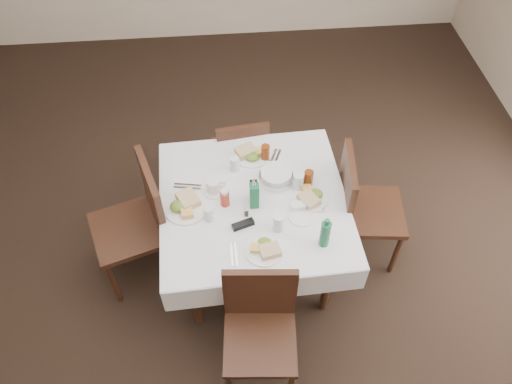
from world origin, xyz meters
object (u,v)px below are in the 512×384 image
chair_north (241,152)px  chair_west (140,218)px  water_n (235,164)px  green_bottle (325,233)px  water_e (298,182)px  oil_cruet_dark (254,190)px  coffee_mug (214,187)px  oil_cruet_green (254,195)px  ketchup_bottle (225,198)px  bread_basket (276,176)px  chair_east (359,204)px  water_s (279,223)px  dining_table (254,208)px  water_w (209,214)px  chair_south (260,322)px

chair_north → chair_west: (-0.76, -0.69, 0.10)m
water_n → green_bottle: bearing=-52.9°
chair_west → chair_north: bearing=41.9°
water_e → oil_cruet_dark: bearing=-169.1°
coffee_mug → water_n: bearing=51.0°
green_bottle → oil_cruet_green: bearing=139.5°
oil_cruet_dark → oil_cruet_green: bearing=-91.2°
water_e → oil_cruet_green: size_ratio=0.54×
ketchup_bottle → water_e: bearing=10.6°
chair_north → oil_cruet_green: oil_cruet_green is taller
water_n → bread_basket: water_n is taller
water_n → green_bottle: 0.86m
oil_cruet_dark → chair_east: bearing=2.4°
chair_north → bread_basket: chair_north is taller
chair_west → coffee_mug: bearing=5.5°
water_s → oil_cruet_green: bearing=123.4°
chair_east → oil_cruet_dark: bearing=-177.6°
dining_table → green_bottle: (0.41, -0.40, 0.19)m
water_w → coffee_mug: (0.04, 0.24, -0.01)m
chair_south → oil_cruet_dark: (0.03, 0.80, 0.32)m
chair_south → chair_west: 1.14m
water_w → coffee_mug: bearing=80.0°
water_n → oil_cruet_dark: size_ratio=0.57×
oil_cruet_dark → ketchup_bottle: size_ratio=1.54×
chair_south → bread_basket: (0.21, 0.96, 0.26)m
bread_basket → ketchup_bottle: 0.42m
chair_west → chair_south: bearing=-47.3°
chair_north → water_n: (-0.07, -0.44, 0.33)m
water_n → bread_basket: size_ratio=0.49×
chair_north → bread_basket: size_ratio=3.56×
bread_basket → water_n: bearing=156.9°
dining_table → oil_cruet_dark: oil_cruet_dark is taller
chair_north → chair_west: bearing=-138.1°
ketchup_bottle → green_bottle: green_bottle is taller
oil_cruet_dark → coffee_mug: size_ratio=1.28×
bread_basket → ketchup_bottle: (-0.37, -0.19, 0.03)m
water_e → water_s: bearing=-117.8°
chair_north → water_e: water_e is taller
water_n → oil_cruet_dark: 0.30m
chair_south → oil_cruet_dark: 0.86m
dining_table → chair_west: chair_west is taller
dining_table → oil_cruet_green: oil_cruet_green is taller
water_s → water_w: size_ratio=1.13×
dining_table → water_w: size_ratio=11.27×
water_e → water_w: (-0.62, -0.21, -0.01)m
water_s → oil_cruet_green: oil_cruet_green is taller
bread_basket → green_bottle: size_ratio=0.99×
chair_east → water_e: (-0.46, 0.03, 0.26)m
water_e → bread_basket: size_ratio=0.57×
water_s → water_w: bearing=164.9°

